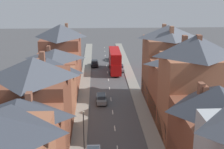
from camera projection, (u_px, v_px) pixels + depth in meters
pavement_left at (84, 96)px, 59.33m from camera, size 2.20×104.00×0.14m
pavement_right at (137, 95)px, 59.82m from camera, size 2.20×104.00×0.14m
centre_line_dashes at (111, 99)px, 57.68m from camera, size 0.14×97.80×0.01m
terrace_row_left at (38, 104)px, 40.26m from camera, size 8.00×68.09×12.66m
terrace_row_right at (210, 117)px, 35.26m from camera, size 8.00×52.49×14.42m
double_decker_bus_lead at (115, 60)px, 74.67m from camera, size 2.74×10.80×5.30m
car_near_blue at (101, 98)px, 55.78m from camera, size 1.90×4.49×1.65m
car_near_silver at (95, 63)px, 80.12m from camera, size 1.90×4.10×1.62m
car_parked_left_a at (120, 68)px, 75.90m from camera, size 1.90×4.53×1.58m
car_parked_right_a at (112, 57)px, 86.50m from camera, size 1.90×4.59×1.63m
street_lamp at (84, 130)px, 38.41m from camera, size 0.20×1.12×5.50m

